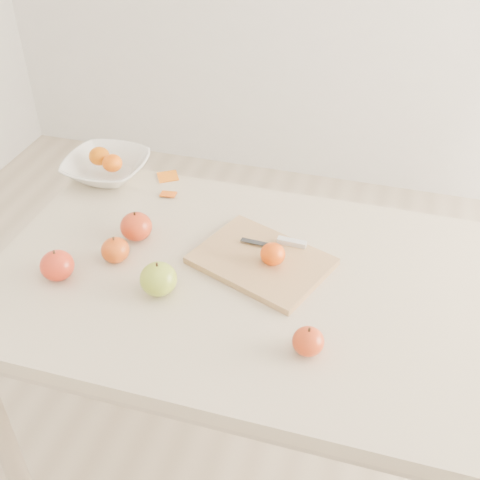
# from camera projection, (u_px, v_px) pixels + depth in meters

# --- Properties ---
(ground) EXTENTS (3.50, 3.50, 0.00)m
(ground) POSITION_uv_depth(u_px,v_px,m) (236.00, 452.00, 1.93)
(ground) COLOR #C6B293
(ground) RESTS_ON ground
(table) EXTENTS (1.20, 0.80, 0.75)m
(table) POSITION_uv_depth(u_px,v_px,m) (235.00, 304.00, 1.53)
(table) COLOR beige
(table) RESTS_ON ground
(cutting_board) EXTENTS (0.38, 0.33, 0.02)m
(cutting_board) POSITION_uv_depth(u_px,v_px,m) (262.00, 261.00, 1.50)
(cutting_board) COLOR tan
(cutting_board) RESTS_ON table
(board_tangerine) EXTENTS (0.06, 0.06, 0.05)m
(board_tangerine) POSITION_uv_depth(u_px,v_px,m) (273.00, 254.00, 1.46)
(board_tangerine) COLOR #D73A07
(board_tangerine) RESTS_ON cutting_board
(fruit_bowl) EXTENTS (0.25, 0.25, 0.06)m
(fruit_bowl) POSITION_uv_depth(u_px,v_px,m) (107.00, 167.00, 1.82)
(fruit_bowl) COLOR white
(fruit_bowl) RESTS_ON table
(bowl_tangerine_near) EXTENTS (0.06, 0.06, 0.06)m
(bowl_tangerine_near) POSITION_uv_depth(u_px,v_px,m) (99.00, 156.00, 1.82)
(bowl_tangerine_near) COLOR #C95E07
(bowl_tangerine_near) RESTS_ON fruit_bowl
(bowl_tangerine_far) EXTENTS (0.06, 0.06, 0.05)m
(bowl_tangerine_far) POSITION_uv_depth(u_px,v_px,m) (112.00, 163.00, 1.78)
(bowl_tangerine_far) COLOR #E85208
(bowl_tangerine_far) RESTS_ON fruit_bowl
(orange_peel_a) EXTENTS (0.07, 0.07, 0.01)m
(orange_peel_a) POSITION_uv_depth(u_px,v_px,m) (168.00, 178.00, 1.83)
(orange_peel_a) COLOR orange
(orange_peel_a) RESTS_ON table
(orange_peel_b) EXTENTS (0.05, 0.04, 0.01)m
(orange_peel_b) POSITION_uv_depth(u_px,v_px,m) (168.00, 195.00, 1.75)
(orange_peel_b) COLOR orange
(orange_peel_b) RESTS_ON table
(paring_knife) EXTENTS (0.17, 0.05, 0.01)m
(paring_knife) POSITION_uv_depth(u_px,v_px,m) (286.00, 242.00, 1.53)
(paring_knife) COLOR silver
(paring_knife) RESTS_ON cutting_board
(apple_green) EXTENTS (0.09, 0.09, 0.08)m
(apple_green) POSITION_uv_depth(u_px,v_px,m) (158.00, 279.00, 1.40)
(apple_green) COLOR olive
(apple_green) RESTS_ON table
(apple_red_e) EXTENTS (0.07, 0.07, 0.06)m
(apple_red_e) POSITION_uv_depth(u_px,v_px,m) (308.00, 341.00, 1.26)
(apple_red_e) COLOR #9A0813
(apple_red_e) RESTS_ON table
(apple_red_a) EXTENTS (0.08, 0.08, 0.08)m
(apple_red_a) POSITION_uv_depth(u_px,v_px,m) (136.00, 227.00, 1.57)
(apple_red_a) COLOR maroon
(apple_red_a) RESTS_ON table
(apple_red_d) EXTENTS (0.07, 0.07, 0.06)m
(apple_red_d) POSITION_uv_depth(u_px,v_px,m) (115.00, 250.00, 1.50)
(apple_red_d) COLOR #981703
(apple_red_d) RESTS_ON table
(apple_red_b) EXTENTS (0.08, 0.08, 0.07)m
(apple_red_b) POSITION_uv_depth(u_px,v_px,m) (57.00, 265.00, 1.44)
(apple_red_b) COLOR maroon
(apple_red_b) RESTS_ON table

